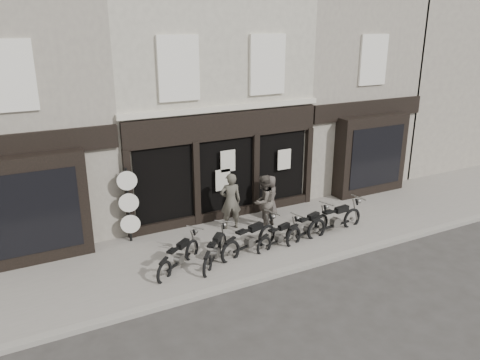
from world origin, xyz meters
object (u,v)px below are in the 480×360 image
motorcycle_0 (179,258)px  motorcycle_5 (335,222)px  man_right (270,197)px  motorcycle_4 (308,228)px  man_left (231,201)px  motorcycle_3 (279,238)px  motorcycle_1 (215,252)px  man_centre (263,201)px  motorcycle_2 (250,241)px  advert_sign_post (129,208)px

motorcycle_0 → motorcycle_5: size_ratio=0.76×
man_right → motorcycle_0: bearing=0.8°
motorcycle_4 → man_left: size_ratio=1.09×
motorcycle_3 → man_left: man_left is taller
motorcycle_0 → motorcycle_1: motorcycle_1 is taller
motorcycle_0 → motorcycle_5: 5.49m
motorcycle_3 → motorcycle_4: motorcycle_4 is taller
motorcycle_4 → man_centre: 1.76m
motorcycle_3 → man_left: bearing=96.3°
motorcycle_2 → motorcycle_4: (2.17, 0.00, -0.03)m
motorcycle_4 → man_right: size_ratio=1.36×
man_right → motorcycle_3: bearing=41.9°
man_left → advert_sign_post: bearing=4.8°
motorcycle_5 → advert_sign_post: (-6.24, 2.41, 0.79)m
man_left → motorcycle_4: bearing=151.1°
motorcycle_4 → motorcycle_1: bearing=163.8°
motorcycle_5 → motorcycle_0: bearing=173.0°
motorcycle_0 → man_centre: bearing=-16.1°
motorcycle_0 → advert_sign_post: 2.58m
man_right → motorcycle_4: bearing=72.6°
motorcycle_5 → advert_sign_post: advert_sign_post is taller
motorcycle_5 → advert_sign_post: 6.74m
man_left → man_right: bearing=-158.4°
motorcycle_2 → motorcycle_3: size_ratio=1.20×
advert_sign_post → man_left: bearing=4.8°
motorcycle_2 → man_left: (0.25, 1.81, 0.65)m
motorcycle_2 → motorcycle_3: 1.01m
motorcycle_5 → man_left: 3.56m
motorcycle_1 → advert_sign_post: (-1.82, 2.45, 0.84)m
motorcycle_1 → man_right: (3.12, 2.11, 0.49)m
man_centre → advert_sign_post: bearing=-35.8°
man_left → advert_sign_post: 3.33m
motorcycle_0 → motorcycle_5: bearing=-37.8°
man_left → man_centre: bearing=171.8°
motorcycle_3 → motorcycle_1: bearing=164.9°
motorcycle_3 → man_left: size_ratio=0.97×
motorcycle_3 → man_left: 2.14m
motorcycle_1 → motorcycle_3: (2.21, 0.02, -0.04)m
motorcycle_4 → advert_sign_post: size_ratio=0.83×
motorcycle_5 → man_right: size_ratio=1.54×
motorcycle_3 → man_left: (-0.75, 1.87, 0.72)m
motorcycle_4 → advert_sign_post: advert_sign_post is taller
man_left → motorcycle_2: bearing=96.4°
motorcycle_5 → motorcycle_3: bearing=174.3°
motorcycle_2 → motorcycle_5: motorcycle_5 is taller
motorcycle_1 → motorcycle_4: size_ratio=0.82×
motorcycle_3 → man_right: man_right is taller
man_right → motorcycle_1: bearing=9.6°
motorcycle_5 → man_centre: man_centre is taller
motorcycle_2 → motorcycle_5: (3.22, -0.05, 0.01)m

